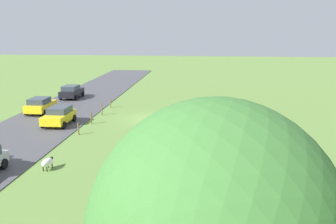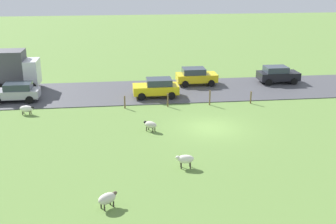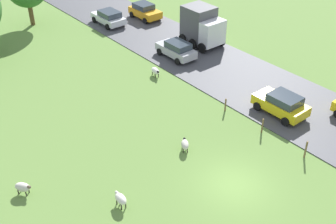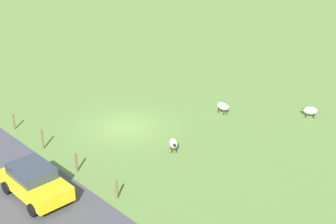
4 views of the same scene
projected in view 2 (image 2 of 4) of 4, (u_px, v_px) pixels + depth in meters
ground_plane at (211, 128)px, 30.16m from camera, size 160.00×160.00×0.00m
road_strip at (188, 90)px, 39.51m from camera, size 8.00×80.00×0.06m
sheep_0 at (27, 109)px, 32.82m from camera, size 0.68×1.18×0.72m
sheep_1 at (185, 159)px, 23.97m from camera, size 0.56×1.06×0.78m
sheep_2 at (150, 125)px, 29.43m from camera, size 0.93×1.03×0.72m
sheep_4 at (107, 198)px, 19.94m from camera, size 0.95×1.06×0.75m
fence_post_0 at (251, 97)px, 35.53m from camera, size 0.12×0.12×1.04m
fence_post_1 at (210, 98)px, 35.09m from camera, size 0.12×0.12×1.24m
fence_post_2 at (168, 100)px, 34.70m from camera, size 0.12×0.12×1.11m
fence_post_3 at (125, 102)px, 34.30m from camera, size 0.12×0.12×1.03m
truck_0 at (16, 70)px, 38.98m from camera, size 2.74×3.88×3.67m
car_2 at (16, 92)px, 35.90m from camera, size 1.96×3.98×1.56m
car_3 at (156, 87)px, 37.16m from camera, size 2.14×3.94×1.61m
car_4 at (278, 74)px, 41.76m from camera, size 2.15×3.90×1.63m
car_5 at (196, 76)px, 41.12m from camera, size 2.15×3.87×1.62m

